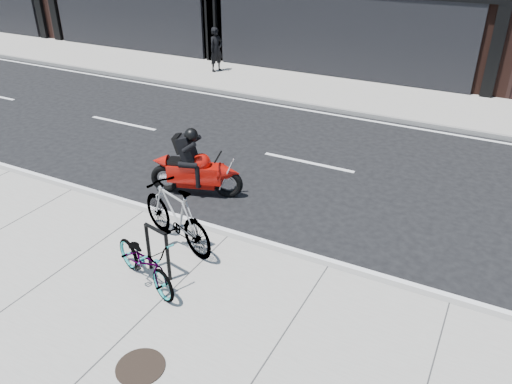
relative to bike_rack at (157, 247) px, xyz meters
The scene contains 9 objects.
ground 3.58m from the bike_rack, 83.03° to the left, with size 120.00×120.00×0.00m, color black.
sidewalk_near 1.68m from the bike_rack, 74.20° to the right, with size 60.00×6.00×0.13m, color gray.
sidewalk_far 11.27m from the bike_rack, 87.83° to the left, with size 60.00×3.50×0.13m, color gray.
bike_rack is the anchor object (origin of this frame).
bicycle_front 0.31m from the bike_rack, 97.57° to the right, with size 0.58×1.65×0.87m, color gray.
bicycle_rear 0.93m from the bike_rack, 106.63° to the left, with size 0.56×1.99×1.19m, color gray.
motorcycle 3.04m from the bike_rack, 110.38° to the left, with size 2.03×0.89×1.56m.
pedestrian 12.95m from the bike_rack, 117.37° to the left, with size 0.61×0.40×1.68m, color black.
manhole_cover 2.08m from the bike_rack, 60.23° to the right, with size 0.66×0.66×0.01m, color black.
Camera 1 is at (4.11, -8.69, 5.33)m, focal length 35.00 mm.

